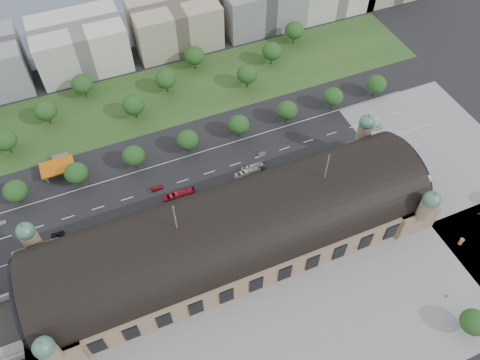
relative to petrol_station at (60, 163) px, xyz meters
name	(u,v)px	position (x,y,z in m)	size (l,w,h in m)	color
ground	(234,247)	(53.91, -65.28, -2.95)	(900.00, 900.00, 0.00)	black
station	(234,232)	(53.91, -65.28, 7.33)	(150.00, 48.40, 44.30)	#8F7758
plaza_south	(312,343)	(63.91, -109.28, -2.95)	(190.00, 48.00, 0.12)	gray
plaza_east	(454,167)	(156.91, -65.28, -2.95)	(56.00, 100.00, 0.12)	gray
road_slab	(155,190)	(33.91, -27.28, -2.95)	(260.00, 26.00, 0.10)	black
grass_belt	(133,104)	(38.91, 27.72, -2.95)	(300.00, 45.00, 0.10)	#25491D
petrol_station	(60,163)	(0.00, 0.00, 0.00)	(14.00, 13.00, 5.05)	#C45A0B
office_3	(80,44)	(23.91, 67.72, 9.05)	(45.00, 32.00, 24.00)	silver
office_4	(174,23)	(73.91, 67.72, 9.05)	(45.00, 32.00, 24.00)	tan
office_5	(260,3)	(123.91, 67.72, 9.05)	(45.00, 32.00, 24.00)	gray
tree_row_2	(15,191)	(-18.09, -12.28, 4.48)	(9.60, 9.60, 11.52)	#2D2116
tree_row_3	(76,173)	(5.91, -12.28, 4.48)	(9.60, 9.60, 11.52)	#2D2116
tree_row_4	(134,156)	(29.91, -12.28, 4.48)	(9.60, 9.60, 11.52)	#2D2116
tree_row_5	(188,140)	(53.91, -12.28, 4.48)	(9.60, 9.60, 11.52)	#2D2116
tree_row_6	(239,125)	(77.91, -12.28, 4.48)	(9.60, 9.60, 11.52)	#2D2116
tree_row_7	(287,110)	(101.91, -12.28, 4.48)	(9.60, 9.60, 11.52)	#2D2116
tree_row_8	(333,97)	(125.91, -12.28, 4.48)	(9.60, 9.60, 11.52)	#2D2116
tree_row_9	(376,84)	(149.91, -12.28, 4.48)	(9.60, 9.60, 11.52)	#2D2116
tree_belt_3	(5,140)	(-19.09, 17.72, 5.10)	(10.40, 10.40, 12.48)	#2D2116
tree_belt_4	(46,110)	(-0.09, 29.72, 5.10)	(10.40, 10.40, 12.48)	#2D2116
tree_belt_5	(82,84)	(18.91, 41.72, 5.10)	(10.40, 10.40, 12.48)	#2D2116
tree_belt_6	(134,105)	(37.91, 17.72, 5.10)	(10.40, 10.40, 12.48)	#2D2116
tree_belt_7	(166,79)	(56.91, 29.72, 5.10)	(10.40, 10.40, 12.48)	#2D2116
tree_belt_8	(194,56)	(75.91, 41.72, 5.10)	(10.40, 10.40, 12.48)	#2D2116
tree_belt_9	(247,74)	(94.91, 17.72, 5.10)	(10.40, 10.40, 12.48)	#2D2116
tree_belt_10	(272,51)	(113.91, 29.72, 5.10)	(10.40, 10.40, 12.48)	#2D2116
tree_belt_11	(294,30)	(132.91, 41.72, 5.10)	(10.40, 10.40, 12.48)	#2D2116
tree_plaza_s	(474,322)	(113.91, -125.28, 3.86)	(9.00, 9.00, 10.64)	#2D2116
traffic_car_1	(1,223)	(-26.90, -20.22, -2.30)	(1.37, 3.92, 1.29)	#96979E
traffic_car_2	(57,235)	(-7.14, -34.24, -2.25)	(2.33, 5.05, 1.40)	black
traffic_car_3	(157,188)	(34.69, -27.22, -2.16)	(2.20, 5.42, 1.57)	maroon
traffic_car_4	(248,178)	(71.87, -37.15, -2.30)	(1.53, 3.80, 1.29)	#1B1E4B
traffic_car_5	(262,154)	(83.22, -26.62, -2.31)	(1.35, 3.86, 1.27)	slate
traffic_car_6	(378,127)	(139.44, -32.49, -2.28)	(2.22, 4.81, 1.34)	silver
parked_car_0	(50,251)	(-10.89, -40.28, -2.22)	(1.54, 4.41, 1.45)	black
parked_car_1	(62,246)	(-6.26, -40.28, -2.18)	(2.54, 5.51, 1.53)	maroon
parked_car_2	(65,246)	(-5.23, -40.28, -2.25)	(1.96, 4.82, 1.40)	#181943
parked_car_3	(99,238)	(7.49, -41.87, -2.21)	(1.76, 4.36, 1.49)	#5C6063
parked_car_4	(132,226)	(20.56, -41.69, -2.22)	(1.54, 4.42, 1.45)	silver
parked_car_5	(132,232)	(19.61, -44.28, -2.15)	(2.65, 5.74, 1.60)	#93979B
parked_car_6	(170,213)	(35.91, -41.45, -2.30)	(1.82, 4.47, 1.30)	black
bus_west	(179,195)	(42.00, -35.37, -1.07)	(3.16, 13.53, 3.77)	red
bus_mid	(253,168)	(75.94, -33.28, -1.44)	(2.53, 10.82, 3.02)	beige
bus_east	(248,173)	(72.52, -34.90, -1.35)	(2.69, 11.48, 3.20)	silver
advertising_column	(461,242)	(133.91, -97.33, -1.30)	(1.67, 1.67, 3.17)	#C34930
pedestrian_1	(446,296)	(115.23, -112.92, -2.12)	(0.61, 0.40, 1.66)	gray
pedestrian_2	(479,213)	(149.47, -89.28, -2.11)	(0.82, 0.47, 1.69)	gray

